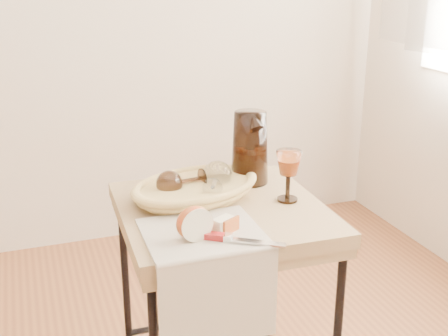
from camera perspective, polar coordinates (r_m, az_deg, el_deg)
name	(u,v)px	position (r m, az deg, el deg)	size (l,w,h in m)	color
side_table	(222,315)	(1.81, -0.22, -14.26)	(0.56, 0.56, 0.72)	brown
tea_towel	(203,233)	(1.47, -2.12, -6.41)	(0.30, 0.27, 0.01)	beige
bread_basket	(196,190)	(1.69, -2.78, -2.18)	(0.35, 0.24, 0.05)	#9C7648
goblet_lying_a	(184,181)	(1.69, -3.98, -1.29)	(0.13, 0.08, 0.08)	brown
goblet_lying_b	(215,180)	(1.67, -0.86, -1.22)	(0.14, 0.09, 0.09)	white
pitcher	(250,147)	(1.79, 2.56, 2.02)	(0.16, 0.24, 0.26)	black
wine_goblet	(288,176)	(1.66, 6.32, -0.77)	(0.07, 0.07, 0.15)	white
apple_half	(193,222)	(1.43, -3.03, -5.35)	(0.09, 0.05, 0.08)	red
apple_wedge	(223,225)	(1.47, -0.06, -5.59)	(0.06, 0.03, 0.04)	#FFF4CE
table_knife	(232,238)	(1.42, 0.75, -6.86)	(0.24, 0.03, 0.02)	silver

